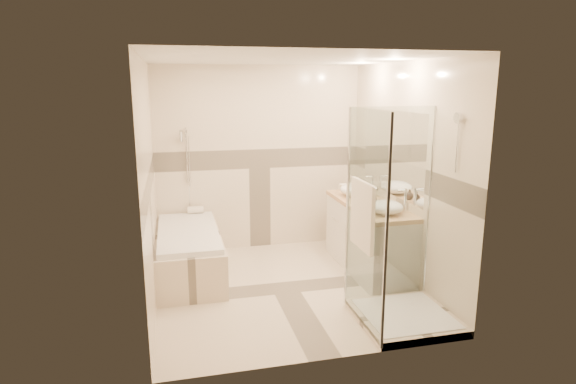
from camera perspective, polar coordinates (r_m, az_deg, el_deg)
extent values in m
cube|color=beige|center=(5.54, -0.40, -11.31)|extent=(2.80, 3.00, 0.01)
cube|color=silver|center=(5.07, -0.45, 15.57)|extent=(2.80, 3.00, 0.01)
cube|color=beige|center=(6.62, -3.41, 3.95)|extent=(2.80, 0.01, 2.50)
cube|color=beige|center=(3.75, 4.84, -2.78)|extent=(2.80, 0.01, 2.50)
cube|color=beige|center=(5.04, -16.18, 0.74)|extent=(0.01, 3.00, 2.50)
cube|color=beige|center=(5.65, 13.60, 2.12)|extent=(0.01, 3.00, 2.50)
cube|color=white|center=(5.87, 12.23, 4.56)|extent=(0.01, 1.60, 1.00)
cylinder|color=silver|center=(6.47, -11.92, 4.40)|extent=(0.02, 0.02, 0.70)
cube|color=beige|center=(5.93, -11.65, -7.30)|extent=(0.75, 1.70, 0.50)
cube|color=white|center=(5.84, -11.77, -4.72)|extent=(0.69, 1.60, 0.06)
ellipsoid|color=white|center=(5.86, -11.75, -5.18)|extent=(0.56, 1.40, 0.16)
cube|color=silver|center=(6.00, 9.49, -5.46)|extent=(0.55, 1.60, 0.80)
cylinder|color=silver|center=(5.50, 8.37, -5.48)|extent=(0.01, 0.24, 0.01)
cylinder|color=silver|center=(6.21, 5.63, -3.27)|extent=(0.01, 0.24, 0.01)
cube|color=tan|center=(5.88, 9.64, -1.52)|extent=(0.57, 1.62, 0.05)
cube|color=beige|center=(4.94, 13.69, -14.28)|extent=(0.90, 0.90, 0.08)
cube|color=white|center=(4.92, 13.72, -13.81)|extent=(0.80, 0.80, 0.01)
cube|color=white|center=(4.39, 9.20, -3.45)|extent=(0.01, 0.90, 2.00)
cube|color=white|center=(4.96, 11.96, -1.70)|extent=(0.90, 0.01, 2.00)
cylinder|color=silver|center=(4.00, 11.60, -5.17)|extent=(0.03, 0.03, 2.00)
cylinder|color=silver|center=(4.79, 7.06, -2.03)|extent=(0.03, 0.03, 2.00)
cylinder|color=silver|center=(5.17, 16.44, -1.36)|extent=(0.03, 0.03, 2.00)
cylinder|color=silver|center=(4.64, 19.48, 8.27)|extent=(0.03, 0.10, 0.10)
cylinder|color=silver|center=(4.29, 8.92, 1.13)|extent=(0.02, 0.60, 0.02)
cube|color=white|center=(4.36, 8.79, -2.73)|extent=(0.04, 0.48, 0.62)
ellipsoid|color=white|center=(6.22, 8.04, 0.30)|extent=(0.41, 0.41, 0.16)
ellipsoid|color=white|center=(5.41, 11.56, -1.77)|extent=(0.37, 0.37, 0.15)
cylinder|color=silver|center=(6.29, 9.96, 0.82)|extent=(0.03, 0.03, 0.26)
cylinder|color=silver|center=(6.25, 9.61, 1.79)|extent=(0.09, 0.02, 0.02)
cylinder|color=silver|center=(5.49, 13.72, -1.00)|extent=(0.03, 0.03, 0.27)
cylinder|color=silver|center=(5.44, 13.33, 0.16)|extent=(0.10, 0.02, 0.02)
imported|color=black|center=(5.73, 10.04, -0.95)|extent=(0.08, 0.08, 0.14)
imported|color=black|center=(5.89, 9.32, -0.59)|extent=(0.10, 0.10, 0.13)
cube|color=white|center=(6.51, 7.02, 0.50)|extent=(0.16, 0.25, 0.08)
cylinder|color=white|center=(6.55, -10.90, -2.10)|extent=(0.21, 0.10, 0.10)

